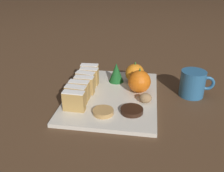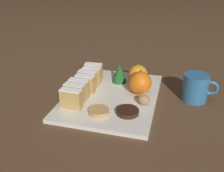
{
  "view_description": "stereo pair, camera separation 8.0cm",
  "coord_description": "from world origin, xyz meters",
  "px_view_note": "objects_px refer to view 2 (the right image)",
  "views": [
    {
      "loc": [
        0.11,
        -0.71,
        0.39
      ],
      "look_at": [
        0.0,
        0.0,
        0.04
      ],
      "focal_mm": 40.0,
      "sensor_mm": 36.0,
      "label": 1
    },
    {
      "loc": [
        0.19,
        -0.69,
        0.39
      ],
      "look_at": [
        0.0,
        0.0,
        0.04
      ],
      "focal_mm": 40.0,
      "sensor_mm": 36.0,
      "label": 2
    }
  ],
  "objects_px": {
    "orange_far": "(140,83)",
    "chocolate_cookie": "(127,111)",
    "orange_near": "(138,74)",
    "coffee_mug": "(196,88)",
    "walnut": "(144,100)"
  },
  "relations": [
    {
      "from": "orange_far",
      "to": "orange_near",
      "type": "bearing_deg",
      "value": 104.71
    },
    {
      "from": "chocolate_cookie",
      "to": "orange_far",
      "type": "bearing_deg",
      "value": 84.46
    },
    {
      "from": "coffee_mug",
      "to": "orange_near",
      "type": "bearing_deg",
      "value": 165.33
    },
    {
      "from": "orange_near",
      "to": "walnut",
      "type": "xyz_separation_m",
      "value": [
        0.04,
        -0.14,
        -0.02
      ]
    },
    {
      "from": "walnut",
      "to": "chocolate_cookie",
      "type": "relative_size",
      "value": 0.58
    },
    {
      "from": "coffee_mug",
      "to": "orange_far",
      "type": "bearing_deg",
      "value": -172.02
    },
    {
      "from": "orange_far",
      "to": "coffee_mug",
      "type": "height_order",
      "value": "orange_far"
    },
    {
      "from": "orange_near",
      "to": "orange_far",
      "type": "distance_m",
      "value": 0.08
    },
    {
      "from": "orange_far",
      "to": "chocolate_cookie",
      "type": "height_order",
      "value": "orange_far"
    },
    {
      "from": "orange_far",
      "to": "walnut",
      "type": "xyz_separation_m",
      "value": [
        0.02,
        -0.07,
        -0.02
      ]
    },
    {
      "from": "coffee_mug",
      "to": "chocolate_cookie",
      "type": "bearing_deg",
      "value": -140.04
    },
    {
      "from": "walnut",
      "to": "chocolate_cookie",
      "type": "distance_m",
      "value": 0.07
    },
    {
      "from": "orange_near",
      "to": "orange_far",
      "type": "height_order",
      "value": "orange_far"
    },
    {
      "from": "orange_near",
      "to": "chocolate_cookie",
      "type": "bearing_deg",
      "value": -88.09
    },
    {
      "from": "walnut",
      "to": "coffee_mug",
      "type": "bearing_deg",
      "value": 31.81
    }
  ]
}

